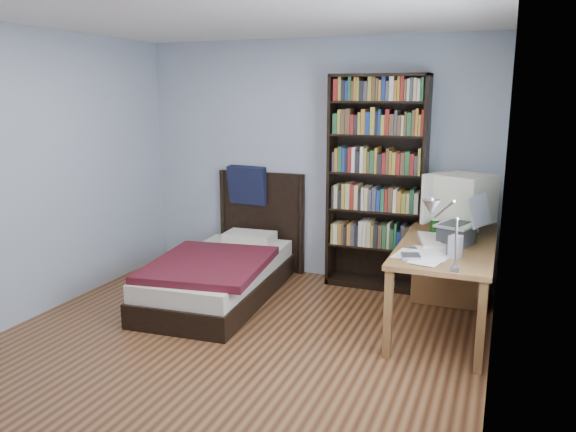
# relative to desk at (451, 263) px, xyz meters

# --- Properties ---
(room) EXTENTS (4.20, 4.24, 2.50)m
(room) POSITION_rel_desk_xyz_m (-1.48, -1.63, 0.83)
(room) COLOR #4A2715
(room) RESTS_ON ground
(desk) EXTENTS (0.75, 1.66, 0.73)m
(desk) POSITION_rel_desk_xyz_m (0.00, 0.00, 0.00)
(desk) COLOR brown
(desk) RESTS_ON floor
(crt_monitor) EXTENTS (0.63, 0.58, 0.53)m
(crt_monitor) POSITION_rel_desk_xyz_m (0.05, -0.06, 0.61)
(crt_monitor) COLOR beige
(crt_monitor) RESTS_ON desk
(laptop) EXTENTS (0.44, 0.41, 0.42)m
(laptop) POSITION_rel_desk_xyz_m (0.09, -0.50, 0.43)
(laptop) COLOR #2D2D30
(laptop) RESTS_ON desk
(desk_lamp) EXTENTS (0.22, 0.49, 0.58)m
(desk_lamp) POSITION_rel_desk_xyz_m (0.01, -1.60, 0.78)
(desk_lamp) COLOR #99999E
(desk_lamp) RESTS_ON desk
(keyboard) EXTENTS (0.30, 0.51, 0.05)m
(keyboard) POSITION_rel_desk_xyz_m (-0.13, -0.51, 0.33)
(keyboard) COLOR beige
(keyboard) RESTS_ON desk
(speaker) EXTENTS (0.11, 0.11, 0.17)m
(speaker) POSITION_rel_desk_xyz_m (0.09, -0.88, 0.40)
(speaker) COLOR gray
(speaker) RESTS_ON desk
(soda_can) EXTENTS (0.07, 0.07, 0.13)m
(soda_can) POSITION_rel_desk_xyz_m (-0.14, -0.21, 0.38)
(soda_can) COLOR #073408
(soda_can) RESTS_ON desk
(mouse) EXTENTS (0.06, 0.11, 0.04)m
(mouse) POSITION_rel_desk_xyz_m (-0.03, -0.20, 0.33)
(mouse) COLOR silver
(mouse) RESTS_ON desk
(phone_silver) EXTENTS (0.09, 0.12, 0.02)m
(phone_silver) POSITION_rel_desk_xyz_m (-0.24, -0.79, 0.32)
(phone_silver) COLOR silver
(phone_silver) RESTS_ON desk
(phone_grey) EXTENTS (0.08, 0.10, 0.02)m
(phone_grey) POSITION_rel_desk_xyz_m (-0.25, -0.99, 0.32)
(phone_grey) COLOR gray
(phone_grey) RESTS_ON desk
(external_drive) EXTENTS (0.17, 0.17, 0.03)m
(external_drive) POSITION_rel_desk_xyz_m (-0.21, -1.04, 0.33)
(external_drive) COLOR gray
(external_drive) RESTS_ON desk
(bookshelf) EXTENTS (0.96, 0.30, 2.13)m
(bookshelf) POSITION_rel_desk_xyz_m (-0.78, 0.31, 0.65)
(bookshelf) COLOR black
(bookshelf) RESTS_ON floor
(bed) EXTENTS (1.16, 2.05, 1.16)m
(bed) POSITION_rel_desk_xyz_m (-2.09, -0.49, -0.16)
(bed) COLOR black
(bed) RESTS_ON floor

